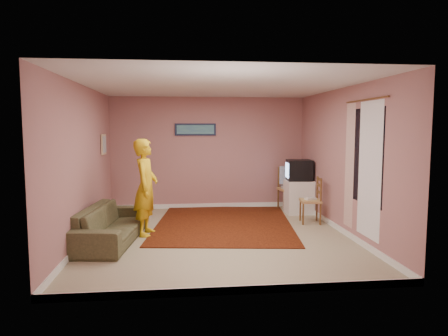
{
  "coord_description": "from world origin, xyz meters",
  "views": [
    {
      "loc": [
        -0.61,
        -6.83,
        1.89
      ],
      "look_at": [
        0.17,
        0.6,
        1.14
      ],
      "focal_mm": 32.0,
      "sensor_mm": 36.0,
      "label": 1
    }
  ],
  "objects": [
    {
      "name": "blue_throw",
      "position": [
        1.84,
        2.2,
        0.79
      ],
      "size": [
        0.4,
        0.05,
        0.42
      ],
      "primitive_type": "cube",
      "color": "#84A3D8",
      "rests_on": "chair_a"
    },
    {
      "name": "crt_tv",
      "position": [
        1.94,
        1.68,
        0.96
      ],
      "size": [
        0.57,
        0.52,
        0.46
      ],
      "rotation": [
        0.0,
        0.0,
        -0.09
      ],
      "color": "black",
      "rests_on": "tv_cabinet"
    },
    {
      "name": "baseboard_left",
      "position": [
        -2.24,
        0.0,
        0.05
      ],
      "size": [
        0.02,
        5.0,
        0.1
      ],
      "primitive_type": "cube",
      "color": "white",
      "rests_on": "ground"
    },
    {
      "name": "chair_b",
      "position": [
        1.92,
        0.77,
        0.56
      ],
      "size": [
        0.45,
        0.46,
        0.5
      ],
      "rotation": [
        0.0,
        0.0,
        -1.71
      ],
      "color": "tan",
      "rests_on": "ground"
    },
    {
      "name": "ceiling",
      "position": [
        0.0,
        0.0,
        2.6
      ],
      "size": [
        4.5,
        5.0,
        0.02
      ],
      "primitive_type": "cube",
      "color": "silver",
      "rests_on": "wall_back"
    },
    {
      "name": "wall_left",
      "position": [
        -2.25,
        0.0,
        1.3
      ],
      "size": [
        0.02,
        5.0,
        2.6
      ],
      "primitive_type": "cube",
      "color": "#9E686B",
      "rests_on": "ground"
    },
    {
      "name": "game_console",
      "position": [
        1.92,
        0.77,
        0.49
      ],
      "size": [
        0.23,
        0.19,
        0.04
      ],
      "primitive_type": "cube",
      "rotation": [
        0.0,
        0.0,
        0.24
      ],
      "color": "silver",
      "rests_on": "chair_b"
    },
    {
      "name": "baseboard_back",
      "position": [
        0.0,
        2.49,
        0.05
      ],
      "size": [
        4.5,
        0.02,
        0.1
      ],
      "primitive_type": "cube",
      "color": "white",
      "rests_on": "ground"
    },
    {
      "name": "dvd_player",
      "position": [
        1.84,
        2.09,
        0.53
      ],
      "size": [
        0.41,
        0.33,
        0.06
      ],
      "primitive_type": "cube",
      "rotation": [
        0.0,
        0.0,
        -0.19
      ],
      "color": "#A9A9AE",
      "rests_on": "chair_a"
    },
    {
      "name": "window",
      "position": [
        2.24,
        -0.9,
        1.45
      ],
      "size": [
        0.01,
        1.1,
        1.5
      ],
      "primitive_type": "cube",
      "color": "black",
      "rests_on": "wall_right"
    },
    {
      "name": "chair_a",
      "position": [
        1.84,
        2.09,
        0.6
      ],
      "size": [
        0.5,
        0.48,
        0.53
      ],
      "rotation": [
        0.0,
        0.0,
        0.14
      ],
      "color": "tan",
      "rests_on": "ground"
    },
    {
      "name": "person",
      "position": [
        -1.25,
        0.22,
        0.85
      ],
      "size": [
        0.49,
        0.67,
        1.7
      ],
      "primitive_type": "imported",
      "rotation": [
        0.0,
        0.0,
        1.43
      ],
      "color": "gold",
      "rests_on": "ground"
    },
    {
      "name": "ground",
      "position": [
        0.0,
        0.0,
        0.0
      ],
      "size": [
        5.0,
        5.0,
        0.0
      ],
      "primitive_type": "plane",
      "color": "tan",
      "rests_on": "ground"
    },
    {
      "name": "baseboard_right",
      "position": [
        2.24,
        0.0,
        0.05
      ],
      "size": [
        0.02,
        5.0,
        0.1
      ],
      "primitive_type": "cube",
      "color": "white",
      "rests_on": "ground"
    },
    {
      "name": "baseboard_front",
      "position": [
        0.0,
        -2.49,
        0.05
      ],
      "size": [
        4.5,
        0.02,
        0.1
      ],
      "primitive_type": "cube",
      "color": "white",
      "rests_on": "ground"
    },
    {
      "name": "curtain_rod",
      "position": [
        2.2,
        -0.9,
        2.32
      ],
      "size": [
        0.02,
        1.4,
        0.02
      ],
      "primitive_type": "cylinder",
      "rotation": [
        1.57,
        0.0,
        0.0
      ],
      "color": "brown",
      "rests_on": "wall_right"
    },
    {
      "name": "curtain_floral",
      "position": [
        2.21,
        -0.35,
        1.25
      ],
      "size": [
        0.01,
        0.35,
        2.1
      ],
      "primitive_type": "cube",
      "color": "silver",
      "rests_on": "wall_right"
    },
    {
      "name": "wall_back",
      "position": [
        0.0,
        2.5,
        1.3
      ],
      "size": [
        4.5,
        0.02,
        2.6
      ],
      "primitive_type": "cube",
      "color": "#9E686B",
      "rests_on": "ground"
    },
    {
      "name": "picture_left",
      "position": [
        -2.22,
        1.6,
        1.55
      ],
      "size": [
        0.04,
        0.38,
        0.42
      ],
      "color": "beige",
      "rests_on": "wall_left"
    },
    {
      "name": "wall_right",
      "position": [
        2.25,
        0.0,
        1.3
      ],
      "size": [
        0.02,
        5.0,
        2.6
      ],
      "primitive_type": "cube",
      "color": "#9E686B",
      "rests_on": "ground"
    },
    {
      "name": "picture_back",
      "position": [
        -0.3,
        2.47,
        1.85
      ],
      "size": [
        0.95,
        0.04,
        0.28
      ],
      "color": "#121933",
      "rests_on": "wall_back"
    },
    {
      "name": "sofa",
      "position": [
        -1.8,
        -0.18,
        0.3
      ],
      "size": [
        1.03,
        2.12,
        0.59
      ],
      "primitive_type": "imported",
      "rotation": [
        0.0,
        0.0,
        1.45
      ],
      "color": "brown",
      "rests_on": "ground"
    },
    {
      "name": "tv_cabinet",
      "position": [
        1.95,
        1.68,
        0.37
      ],
      "size": [
        0.58,
        0.52,
        0.73
      ],
      "primitive_type": "cube",
      "color": "white",
      "rests_on": "ground"
    },
    {
      "name": "wall_front",
      "position": [
        0.0,
        -2.5,
        1.3
      ],
      "size": [
        4.5,
        0.02,
        2.6
      ],
      "primitive_type": "cube",
      "color": "#9E686B",
      "rests_on": "ground"
    },
    {
      "name": "area_rug",
      "position": [
        0.19,
        0.86,
        0.01
      ],
      "size": [
        2.98,
        3.55,
        0.02
      ],
      "primitive_type": "cube",
      "rotation": [
        0.0,
        0.0,
        -0.12
      ],
      "color": "black",
      "rests_on": "ground"
    },
    {
      "name": "curtain_sheer",
      "position": [
        2.23,
        -1.05,
        1.25
      ],
      "size": [
        0.01,
        0.75,
        2.1
      ],
      "primitive_type": "cube",
      "color": "white",
      "rests_on": "wall_right"
    }
  ]
}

